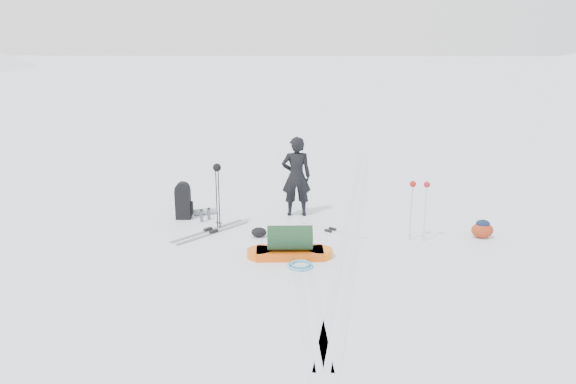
% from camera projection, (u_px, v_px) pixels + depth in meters
% --- Properties ---
extents(ground, '(200.00, 200.00, 0.00)m').
position_uv_depth(ground, '(297.00, 238.00, 11.96)').
color(ground, white).
rests_on(ground, ground).
extents(ski_tracks, '(3.38, 17.97, 0.01)m').
position_uv_depth(ski_tracks, '(324.00, 225.00, 12.79)').
color(ski_tracks, silver).
rests_on(ski_tracks, ground).
extents(skier, '(0.74, 0.52, 1.92)m').
position_uv_depth(skier, '(296.00, 176.00, 13.24)').
color(skier, black).
rests_on(skier, ground).
extents(pulk_sled, '(1.70, 0.60, 0.64)m').
position_uv_depth(pulk_sled, '(290.00, 245.00, 10.90)').
color(pulk_sled, '#D74F0C').
rests_on(pulk_sled, ground).
extents(expedition_rucksack, '(0.90, 0.59, 0.88)m').
position_uv_depth(expedition_rucksack, '(186.00, 202.00, 13.18)').
color(expedition_rucksack, black).
rests_on(expedition_rucksack, ground).
extents(ski_poles_black, '(0.19, 0.18, 1.48)m').
position_uv_depth(ski_poles_black, '(217.00, 175.00, 12.30)').
color(ski_poles_black, black).
rests_on(ski_poles_black, ground).
extents(ski_poles_silver, '(0.41, 0.17, 1.29)m').
position_uv_depth(ski_poles_silver, '(419.00, 191.00, 11.57)').
color(ski_poles_silver, '#AAABB1').
rests_on(ski_poles_silver, ground).
extents(touring_skis_grey, '(1.53, 1.69, 0.07)m').
position_uv_depth(touring_skis_grey, '(211.00, 231.00, 12.34)').
color(touring_skis_grey, gray).
rests_on(touring_skis_grey, ground).
extents(touring_skis_white, '(1.51, 1.20, 0.06)m').
position_uv_depth(touring_skis_white, '(330.00, 231.00, 12.38)').
color(touring_skis_white, silver).
rests_on(touring_skis_white, ground).
extents(rope_coil, '(0.63, 0.63, 0.06)m').
position_uv_depth(rope_coil, '(300.00, 265.00, 10.52)').
color(rope_coil, '#4EA1BF').
rests_on(rope_coil, ground).
extents(small_daypack, '(0.56, 0.51, 0.40)m').
position_uv_depth(small_daypack, '(482.00, 229.00, 11.97)').
color(small_daypack, maroon).
rests_on(small_daypack, ground).
extents(thermos_pair, '(0.23, 0.27, 0.31)m').
position_uv_depth(thermos_pair, '(205.00, 215.00, 13.07)').
color(thermos_pair, '#5B5D63').
rests_on(thermos_pair, ground).
extents(stuff_sack, '(0.35, 0.28, 0.21)m').
position_uv_depth(stuff_sack, '(259.00, 232.00, 12.04)').
color(stuff_sack, black).
rests_on(stuff_sack, ground).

